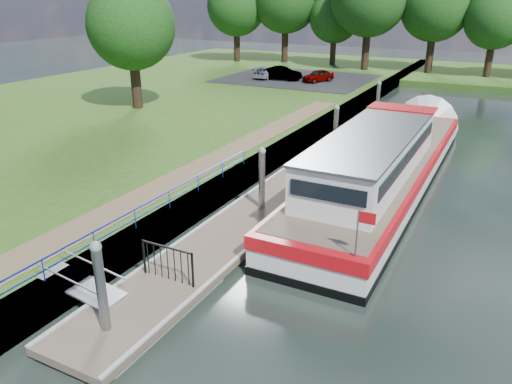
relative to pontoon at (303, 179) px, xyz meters
The scene contains 16 objects.
ground 13.00m from the pontoon, 90.00° to the right, with size 160.00×160.00×0.00m, color black.
riverbank 18.11m from the pontoon, behind, with size 32.00×90.00×0.78m, color #294C15.
bank_edge 3.25m from the pontoon, 141.89° to the left, with size 1.10×90.00×0.78m, color #473D2D.
footpath 6.69m from the pontoon, 131.35° to the right, with size 1.60×40.00×0.05m, color brown.
carpark 27.32m from the pontoon, 113.75° to the left, with size 14.00×12.00×0.06m, color black.
blue_fence 10.43m from the pontoon, 105.38° to the right, with size 0.04×18.04×0.72m.
pontoon is the anchor object (origin of this frame).
mooring_piles 1.10m from the pontoon, ahead, with size 0.30×27.30×3.55m.
gangway 12.64m from the pontoon, 98.42° to the right, with size 2.58×1.00×0.92m.
gate_panel 10.84m from the pontoon, 90.00° to the right, with size 1.85×0.05×1.15m.
barge 4.01m from the pontoon, 23.00° to the left, with size 4.36×21.15×4.78m.
horizon_trees 36.55m from the pontoon, 92.58° to the left, with size 54.38×10.03×12.87m.
bank_tree_a 18.78m from the pontoon, 156.11° to the left, with size 6.12×6.12×9.72m.
car_a 25.29m from the pontoon, 109.31° to the left, with size 1.33×3.30×1.12m, color #999999.
car_b 26.09m from the pontoon, 117.10° to the left, with size 1.34×3.85×1.27m, color #999999.
car_c 27.24m from the pontoon, 119.70° to the left, with size 1.54×3.78×1.10m, color #999999.
Camera 1 is at (8.43, -8.27, 8.51)m, focal length 35.00 mm.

